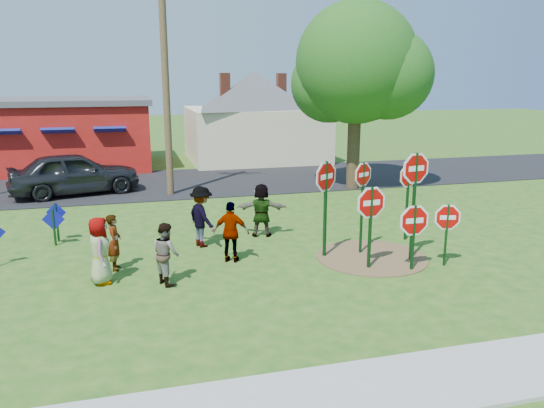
{
  "coord_description": "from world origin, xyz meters",
  "views": [
    {
      "loc": [
        -2.04,
        -14.28,
        5.09
      ],
      "look_at": [
        1.88,
        0.33,
        1.45
      ],
      "focal_mm": 35.0,
      "sensor_mm": 36.0,
      "label": 1
    }
  ],
  "objects_px": {
    "stop_sign_d": "(408,182)",
    "stop_sign_b": "(363,184)",
    "stop_sign_c": "(415,181)",
    "suv": "(75,173)",
    "utility_pole": "(165,77)",
    "person_a": "(100,251)",
    "person_b": "(114,242)",
    "leafy_tree": "(359,69)",
    "stop_sign_a": "(371,210)"
  },
  "relations": [
    {
      "from": "person_b",
      "to": "leafy_tree",
      "type": "bearing_deg",
      "value": -47.83
    },
    {
      "from": "person_a",
      "to": "leafy_tree",
      "type": "distance_m",
      "value": 14.9
    },
    {
      "from": "person_a",
      "to": "leafy_tree",
      "type": "xyz_separation_m",
      "value": [
        10.9,
        9.1,
        4.54
      ]
    },
    {
      "from": "person_a",
      "to": "person_b",
      "type": "bearing_deg",
      "value": -21.44
    },
    {
      "from": "stop_sign_b",
      "to": "suv",
      "type": "height_order",
      "value": "stop_sign_b"
    },
    {
      "from": "person_b",
      "to": "suv",
      "type": "height_order",
      "value": "suv"
    },
    {
      "from": "stop_sign_b",
      "to": "person_a",
      "type": "xyz_separation_m",
      "value": [
        -7.28,
        -0.45,
        -1.22
      ]
    },
    {
      "from": "stop_sign_a",
      "to": "stop_sign_c",
      "type": "distance_m",
      "value": 1.62
    },
    {
      "from": "stop_sign_c",
      "to": "person_a",
      "type": "bearing_deg",
      "value": 167.53
    },
    {
      "from": "stop_sign_c",
      "to": "stop_sign_d",
      "type": "xyz_separation_m",
      "value": [
        0.81,
        1.78,
        -0.4
      ]
    },
    {
      "from": "suv",
      "to": "person_b",
      "type": "bearing_deg",
      "value": 176.46
    },
    {
      "from": "stop_sign_a",
      "to": "person_a",
      "type": "height_order",
      "value": "stop_sign_a"
    },
    {
      "from": "stop_sign_b",
      "to": "stop_sign_d",
      "type": "distance_m",
      "value": 2.17
    },
    {
      "from": "suv",
      "to": "leafy_tree",
      "type": "height_order",
      "value": "leafy_tree"
    },
    {
      "from": "stop_sign_b",
      "to": "leafy_tree",
      "type": "bearing_deg",
      "value": 40.22
    },
    {
      "from": "stop_sign_a",
      "to": "utility_pole",
      "type": "xyz_separation_m",
      "value": [
        -4.48,
        10.76,
        3.43
      ]
    },
    {
      "from": "utility_pole",
      "to": "leafy_tree",
      "type": "bearing_deg",
      "value": -6.08
    },
    {
      "from": "stop_sign_d",
      "to": "person_b",
      "type": "height_order",
      "value": "stop_sign_d"
    },
    {
      "from": "stop_sign_c",
      "to": "leafy_tree",
      "type": "relative_size",
      "value": 0.39
    },
    {
      "from": "leafy_tree",
      "to": "utility_pole",
      "type": "bearing_deg",
      "value": 173.92
    },
    {
      "from": "stop_sign_c",
      "to": "leafy_tree",
      "type": "bearing_deg",
      "value": 65.97
    },
    {
      "from": "person_a",
      "to": "stop_sign_c",
      "type": "bearing_deg",
      "value": -95.05
    },
    {
      "from": "stop_sign_a",
      "to": "utility_pole",
      "type": "height_order",
      "value": "utility_pole"
    },
    {
      "from": "person_a",
      "to": "person_b",
      "type": "xyz_separation_m",
      "value": [
        0.33,
        0.93,
        -0.09
      ]
    },
    {
      "from": "stop_sign_a",
      "to": "leafy_tree",
      "type": "height_order",
      "value": "leafy_tree"
    },
    {
      "from": "stop_sign_c",
      "to": "suv",
      "type": "bearing_deg",
      "value": 121.35
    },
    {
      "from": "leafy_tree",
      "to": "stop_sign_b",
      "type": "bearing_deg",
      "value": -112.72
    },
    {
      "from": "suv",
      "to": "utility_pole",
      "type": "bearing_deg",
      "value": -119.1
    },
    {
      "from": "stop_sign_d",
      "to": "utility_pole",
      "type": "relative_size",
      "value": 0.27
    },
    {
      "from": "stop_sign_d",
      "to": "stop_sign_b",
      "type": "bearing_deg",
      "value": -175.45
    },
    {
      "from": "stop_sign_b",
      "to": "person_a",
      "type": "relative_size",
      "value": 1.65
    },
    {
      "from": "stop_sign_a",
      "to": "utility_pole",
      "type": "distance_m",
      "value": 12.15
    },
    {
      "from": "stop_sign_b",
      "to": "utility_pole",
      "type": "height_order",
      "value": "utility_pole"
    },
    {
      "from": "stop_sign_c",
      "to": "stop_sign_d",
      "type": "relative_size",
      "value": 1.24
    },
    {
      "from": "stop_sign_b",
      "to": "suv",
      "type": "distance_m",
      "value": 13.86
    },
    {
      "from": "stop_sign_a",
      "to": "utility_pole",
      "type": "relative_size",
      "value": 0.25
    },
    {
      "from": "person_b",
      "to": "stop_sign_b",
      "type": "bearing_deg",
      "value": -89.46
    },
    {
      "from": "stop_sign_b",
      "to": "utility_pole",
      "type": "distance_m",
      "value": 11.08
    },
    {
      "from": "stop_sign_b",
      "to": "person_b",
      "type": "distance_m",
      "value": 7.09
    },
    {
      "from": "stop_sign_d",
      "to": "stop_sign_a",
      "type": "bearing_deg",
      "value": -156.94
    },
    {
      "from": "stop_sign_a",
      "to": "person_a",
      "type": "distance_m",
      "value": 7.06
    },
    {
      "from": "person_a",
      "to": "person_b",
      "type": "height_order",
      "value": "person_a"
    },
    {
      "from": "suv",
      "to": "stop_sign_d",
      "type": "bearing_deg",
      "value": -146.05
    },
    {
      "from": "stop_sign_d",
      "to": "person_a",
      "type": "distance_m",
      "value": 9.39
    },
    {
      "from": "suv",
      "to": "utility_pole",
      "type": "xyz_separation_m",
      "value": [
        4.03,
        -1.09,
        4.11
      ]
    },
    {
      "from": "stop_sign_c",
      "to": "suv",
      "type": "xyz_separation_m",
      "value": [
        -9.96,
        11.52,
        -1.31
      ]
    },
    {
      "from": "leafy_tree",
      "to": "stop_sign_a",
      "type": "bearing_deg",
      "value": -111.69
    },
    {
      "from": "stop_sign_c",
      "to": "person_b",
      "type": "bearing_deg",
      "value": 160.91
    },
    {
      "from": "leafy_tree",
      "to": "stop_sign_c",
      "type": "bearing_deg",
      "value": -104.52
    },
    {
      "from": "stop_sign_c",
      "to": "suv",
      "type": "relative_size",
      "value": 0.59
    }
  ]
}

